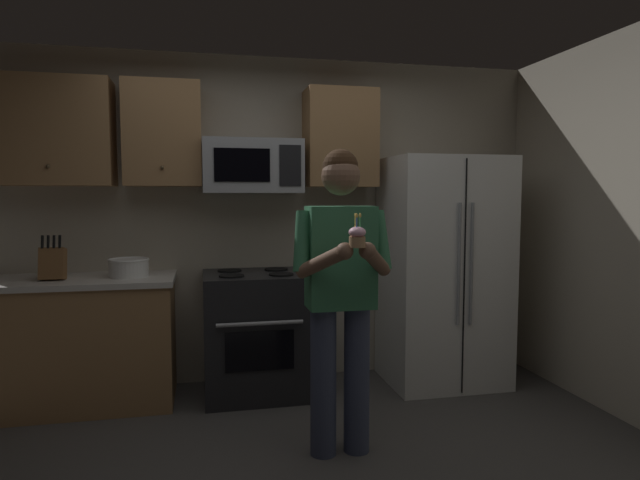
{
  "coord_description": "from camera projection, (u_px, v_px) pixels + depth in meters",
  "views": [
    {
      "loc": [
        -0.52,
        -2.69,
        1.5
      ],
      "look_at": [
        0.12,
        0.29,
        1.25
      ],
      "focal_mm": 30.56,
      "sensor_mm": 36.0,
      "label": 1
    }
  ],
  "objects": [
    {
      "name": "cupcake",
      "position": [
        357.0,
        236.0,
        2.75
      ],
      "size": [
        0.09,
        0.09,
        0.17
      ],
      "color": "#A87F56"
    },
    {
      "name": "knife_block",
      "position": [
        53.0,
        263.0,
        3.74
      ],
      "size": [
        0.16,
        0.15,
        0.32
      ],
      "color": "brown",
      "rests_on": "counter_left"
    },
    {
      "name": "counter_left",
      "position": [
        72.0,
        342.0,
        3.86
      ],
      "size": [
        1.44,
        0.66,
        0.92
      ],
      "color": "#9E7247",
      "rests_on": "ground"
    },
    {
      "name": "person",
      "position": [
        341.0,
        284.0,
        3.1
      ],
      "size": [
        0.6,
        0.48,
        1.76
      ],
      "color": "#383F59",
      "rests_on": "ground"
    },
    {
      "name": "bowl_large_white",
      "position": [
        129.0,
        267.0,
        3.89
      ],
      "size": [
        0.28,
        0.28,
        0.13
      ],
      "color": "white",
      "rests_on": "counter_left"
    },
    {
      "name": "oven_range",
      "position": [
        255.0,
        333.0,
        4.11
      ],
      "size": [
        0.76,
        0.7,
        0.93
      ],
      "color": "black",
      "rests_on": "ground"
    },
    {
      "name": "microwave",
      "position": [
        252.0,
        167.0,
        4.13
      ],
      "size": [
        0.74,
        0.41,
        0.4
      ],
      "color": "#9EA0A5"
    },
    {
      "name": "refrigerator",
      "position": [
        443.0,
        271.0,
        4.35
      ],
      "size": [
        0.9,
        0.75,
        1.8
      ],
      "color": "white",
      "rests_on": "ground"
    },
    {
      "name": "cabinet_row_upper",
      "position": [
        174.0,
        135.0,
        4.04
      ],
      "size": [
        2.78,
        0.36,
        0.76
      ],
      "color": "#9E7247"
    },
    {
      "name": "wall_back",
      "position": [
        268.0,
        220.0,
        4.46
      ],
      "size": [
        4.4,
        0.1,
        2.6
      ],
      "primitive_type": "cube",
      "color": "#B7AD99",
      "rests_on": "ground"
    }
  ]
}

